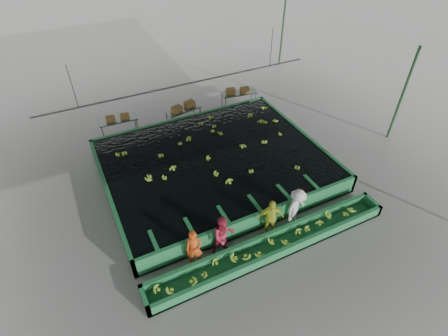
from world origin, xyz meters
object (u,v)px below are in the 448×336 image
worker_d (297,207)px  worker_c (270,218)px  worker_b (224,236)px  packing_table_mid (184,116)px  worker_a (194,248)px  packing_table_left (119,126)px  box_stack_left (118,120)px  packing_table_right (239,99)px  flotation_tank (215,165)px  box_stack_right (238,93)px  sorting_trough (272,246)px  box_stack_mid (183,109)px

worker_d → worker_c: bearing=156.8°
worker_b → packing_table_mid: size_ratio=0.90×
worker_a → worker_b: worker_b is taller
worker_a → packing_table_left: worker_a is taller
packing_table_mid → box_stack_left: 3.59m
worker_c → worker_b: bearing=-159.9°
worker_c → packing_table_right: 9.99m
flotation_tank → packing_table_left: 6.19m
box_stack_left → box_stack_right: (7.09, -0.27, 0.04)m
box_stack_right → flotation_tank: bearing=-128.0°
box_stack_left → worker_a: bearing=-87.4°
packing_table_right → worker_c: bearing=-111.3°
worker_a → packing_table_left: (-0.44, 9.56, -0.36)m
box_stack_right → sorting_trough: bearing=-111.0°
box_stack_mid → packing_table_left: bearing=171.3°
worker_a → box_stack_mid: worker_a is taller
worker_c → box_stack_left: (-3.59, 9.49, 0.06)m
worker_b → box_stack_left: size_ratio=1.47×
flotation_tank → worker_c: bearing=-85.4°
worker_c → worker_d: bearing=20.1°
flotation_tank → packing_table_left: packing_table_left is taller
packing_table_left → worker_b: bearing=-80.5°
box_stack_mid → worker_b: bearing=-102.2°
sorting_trough → packing_table_mid: size_ratio=5.04×
worker_a → worker_c: size_ratio=0.95×
packing_table_mid → box_stack_right: size_ratio=1.41×
worker_b → packing_table_right: worker_b is taller
worker_a → box_stack_mid: 9.54m
box_stack_mid → packing_table_right: bearing=4.4°
packing_table_left → packing_table_mid: size_ratio=1.02×
packing_table_right → worker_a: bearing=-126.1°
worker_b → packing_table_right: bearing=65.2°
worker_d → packing_table_left: size_ratio=0.86×
packing_table_left → packing_table_mid: 3.58m
sorting_trough → box_stack_right: (3.84, 10.02, 0.72)m
worker_a → box_stack_left: bearing=112.0°
packing_table_left → packing_table_right: (7.24, -0.26, 0.02)m
packing_table_right → box_stack_mid: box_stack_mid is taller
worker_a → worker_d: bearing=19.4°
packing_table_left → packing_table_right: 7.24m
worker_a → packing_table_right: 11.52m
worker_a → worker_b: (1.16, 0.00, 0.07)m
worker_b → packing_table_right: size_ratio=0.84×
packing_table_left → box_stack_right: box_stack_right is taller
box_stack_left → sorting_trough: bearing=-72.5°
packing_table_mid → worker_d: bearing=-82.0°
worker_c → box_stack_left: 10.15m
worker_c → worker_d: size_ratio=1.00×
sorting_trough → box_stack_right: size_ratio=7.12×
worker_a → packing_table_left: 9.58m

